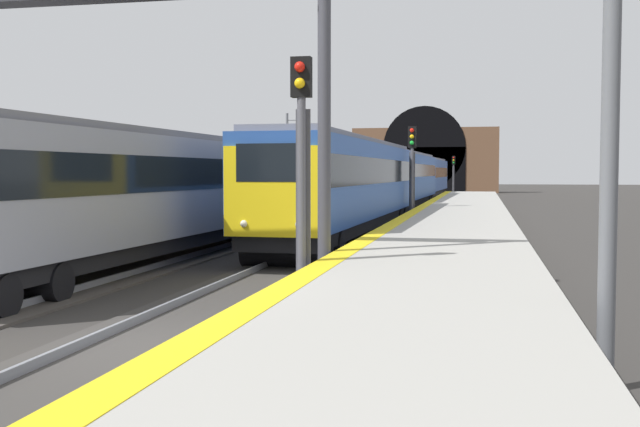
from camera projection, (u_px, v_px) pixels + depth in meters
name	position (u px, v px, depth m)	size (l,w,h in m)	color
ground_plane	(137.00, 348.00, 11.83)	(320.00, 320.00, 0.00)	#302D2B
platform_right	(411.00, 327.00, 10.91)	(112.00, 4.21, 1.05)	#9E9B93
platform_right_edge_strip	(286.00, 286.00, 11.27)	(112.00, 0.50, 0.01)	yellow
track_main_line	(137.00, 346.00, 11.82)	(160.00, 2.79, 0.21)	#383533
train_main_approaching	(402.00, 178.00, 50.52)	(62.59, 3.27, 4.04)	#264C99
train_adjacent_platform	(308.00, 181.00, 42.80)	(61.29, 3.29, 4.82)	gray
railway_signal_near	(302.00, 165.00, 14.27)	(0.39, 0.38, 4.89)	#4C4C54
railway_signal_mid	(412.00, 166.00, 36.73)	(0.39, 0.38, 4.94)	#4C4C54
railway_signal_far	(454.00, 171.00, 90.72)	(0.39, 0.38, 4.63)	#38383D
overhead_signal_gantry	(141.00, 45.00, 16.82)	(0.70, 8.56, 7.42)	#3F3F47
tunnel_portal	(425.00, 160.00, 100.48)	(2.84, 19.11, 11.32)	brown
catenary_mast_near	(288.00, 157.00, 65.13)	(0.22, 2.17, 7.75)	#595B60
catenary_mast_far	(607.00, 85.00, 9.32)	(0.22, 2.29, 7.39)	#595B60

